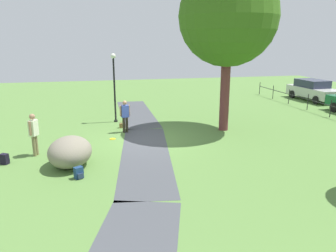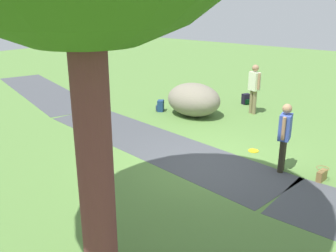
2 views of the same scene
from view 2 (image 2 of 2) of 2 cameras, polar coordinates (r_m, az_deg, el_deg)
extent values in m
plane|color=#567E3B|center=(9.13, 5.73, -5.96)|extent=(48.00, 48.00, 0.00)
cube|color=#44464B|center=(10.47, -2.27, -2.55)|extent=(8.19, 3.04, 0.01)
cube|color=#44464B|center=(17.26, -18.48, 5.05)|extent=(8.22, 4.21, 0.01)
cylinder|color=brown|center=(4.86, -11.18, -3.84)|extent=(0.47, 0.47, 3.93)
ellipsoid|color=gray|center=(12.83, 3.94, 4.04)|extent=(2.16, 1.81, 1.11)
cylinder|color=#2D291D|center=(8.96, 16.92, -4.48)|extent=(0.13, 0.13, 0.79)
cylinder|color=#2D291D|center=(9.11, 17.10, -4.12)|extent=(0.13, 0.13, 0.79)
cube|color=#3B52A8|center=(8.80, 17.43, -0.16)|extent=(0.31, 0.40, 0.59)
cylinder|color=#A27A58|center=(8.58, 17.20, -0.38)|extent=(0.08, 0.08, 0.52)
cylinder|color=#A27A58|center=(8.99, 17.70, 0.45)|extent=(0.08, 0.08, 0.52)
sphere|color=#A27A58|center=(8.67, 17.71, 2.54)|extent=(0.21, 0.21, 0.21)
cylinder|color=olive|center=(13.42, 12.59, 3.68)|extent=(0.13, 0.13, 0.83)
cylinder|color=olive|center=(13.31, 13.04, 3.51)|extent=(0.13, 0.13, 0.83)
cube|color=beige|center=(13.20, 13.04, 6.65)|extent=(0.42, 0.36, 0.63)
cylinder|color=#A17758|center=(13.36, 12.42, 6.99)|extent=(0.08, 0.08, 0.56)
cylinder|color=#A17758|center=(13.04, 13.69, 6.61)|extent=(0.08, 0.08, 0.56)
sphere|color=#A17758|center=(13.12, 13.18, 8.60)|extent=(0.23, 0.23, 0.23)
cube|color=olive|center=(8.97, 22.37, -7.00)|extent=(0.15, 0.33, 0.24)
torus|color=olive|center=(8.90, 22.52, -5.95)|extent=(0.30, 0.30, 0.02)
cube|color=navy|center=(13.37, -1.13, 3.10)|extent=(0.31, 0.34, 0.40)
cube|color=navy|center=(13.41, -1.67, 2.79)|extent=(0.15, 0.20, 0.18)
cube|color=black|center=(14.60, 11.78, 4.05)|extent=(0.31, 0.34, 0.40)
cube|color=black|center=(14.52, 12.05, 3.63)|extent=(0.14, 0.20, 0.18)
cylinder|color=gold|center=(10.15, 12.89, -3.70)|extent=(0.27, 0.27, 0.02)
camera|label=1|loc=(20.93, -27.06, 18.75)|focal=34.90mm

